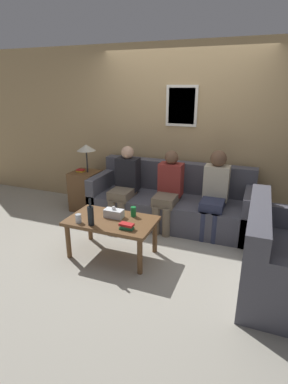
{
  "coord_description": "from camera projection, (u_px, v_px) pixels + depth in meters",
  "views": [
    {
      "loc": [
        1.17,
        -3.58,
        1.98
      ],
      "look_at": [
        -0.19,
        -0.11,
        0.66
      ],
      "focal_mm": 28.0,
      "sensor_mm": 36.0,
      "label": 1
    }
  ],
  "objects": [
    {
      "name": "ground_plane",
      "position": [
        159.0,
        235.0,
        4.21
      ],
      "size": [
        16.0,
        16.0,
        0.0
      ],
      "primitive_type": "plane",
      "color": "#ADA899"
    },
    {
      "name": "wall_back",
      "position": [
        181.0,
        132.0,
        4.64
      ],
      "size": [
        9.0,
        0.08,
        2.6
      ],
      "color": "tan",
      "rests_on": "ground_plane"
    },
    {
      "name": "couch_main",
      "position": [
        171.0,
        203.0,
        4.58
      ],
      "size": [
        2.39,
        0.88,
        0.88
      ],
      "color": "#4C4C56",
      "rests_on": "ground_plane"
    },
    {
      "name": "couch_side",
      "position": [
        283.0,
        262.0,
        3.03
      ],
      "size": [
        0.88,
        1.42,
        0.88
      ],
      "rotation": [
        0.0,
        0.0,
        1.57
      ],
      "color": "#4C4C56",
      "rests_on": "ground_plane"
    },
    {
      "name": "coffee_table",
      "position": [
        112.0,
        224.0,
        3.6
      ],
      "size": [
        1.05,
        0.62,
        0.48
      ],
      "color": "brown",
      "rests_on": "ground_plane"
    },
    {
      "name": "side_table_with_lamp",
      "position": [
        86.0,
        188.0,
        5.0
      ],
      "size": [
        0.44,
        0.44,
        1.11
      ],
      "color": "brown",
      "rests_on": "ground_plane"
    },
    {
      "name": "wine_bottle",
      "position": [
        91.0,
        215.0,
        3.39
      ],
      "size": [
        0.07,
        0.07,
        0.32
      ],
      "color": "black",
      "rests_on": "coffee_table"
    },
    {
      "name": "drinking_glass",
      "position": [
        78.0,
        218.0,
        3.48
      ],
      "size": [
        0.07,
        0.07,
        0.1
      ],
      "color": "silver",
      "rests_on": "coffee_table"
    },
    {
      "name": "book_stack",
      "position": [
        127.0,
        226.0,
        3.33
      ],
      "size": [
        0.17,
        0.11,
        0.07
      ],
      "color": "#237547",
      "rests_on": "coffee_table"
    },
    {
      "name": "soda_can",
      "position": [
        133.0,
        212.0,
        3.64
      ],
      "size": [
        0.07,
        0.07,
        0.12
      ],
      "color": "#197A38",
      "rests_on": "coffee_table"
    },
    {
      "name": "tissue_box",
      "position": [
        114.0,
        213.0,
        3.62
      ],
      "size": [
        0.23,
        0.12,
        0.14
      ],
      "color": "silver",
      "rests_on": "coffee_table"
    },
    {
      "name": "person_left",
      "position": [
        125.0,
        182.0,
        4.53
      ],
      "size": [
        0.34,
        0.6,
        1.14
      ],
      "color": "#756651",
      "rests_on": "ground_plane"
    },
    {
      "name": "person_middle",
      "position": [
        168.0,
        188.0,
        4.3
      ],
      "size": [
        0.34,
        0.6,
        1.12
      ],
      "color": "#756651",
      "rests_on": "ground_plane"
    },
    {
      "name": "person_right",
      "position": [
        215.0,
        190.0,
        4.12
      ],
      "size": [
        0.34,
        0.59,
        1.16
      ],
      "color": "#2D334C",
      "rests_on": "ground_plane"
    }
  ]
}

